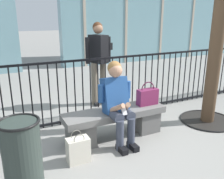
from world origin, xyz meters
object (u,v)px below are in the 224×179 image
object	(u,v)px
handbag_on_bench	(147,96)
bystander_at_railing	(98,58)
trash_can	(22,155)
seated_person_with_phone	(117,100)
stone_bench	(115,121)
shopping_bag	(78,150)

from	to	relation	value
handbag_on_bench	bystander_at_railing	bearing A→B (deg)	97.59
bystander_at_railing	trash_can	xyz separation A→B (m)	(-1.80, -2.13, -0.58)
handbag_on_bench	trash_can	xyz separation A→B (m)	(-2.00, -0.63, -0.17)
seated_person_with_phone	trash_can	distance (m)	1.50
stone_bench	bystander_at_railing	size ratio (longest dim) A/B	0.94
stone_bench	handbag_on_bench	xyz separation A→B (m)	(0.58, -0.01, 0.32)
bystander_at_railing	seated_person_with_phone	bearing A→B (deg)	-103.99
seated_person_with_phone	bystander_at_railing	size ratio (longest dim) A/B	0.71
bystander_at_railing	trash_can	bearing A→B (deg)	-130.13
bystander_at_railing	trash_can	size ratio (longest dim) A/B	2.10
handbag_on_bench	seated_person_with_phone	bearing A→B (deg)	-168.91
stone_bench	shopping_bag	xyz separation A→B (m)	(-0.73, -0.39, -0.10)
seated_person_with_phone	bystander_at_railing	world-z (taller)	bystander_at_railing
handbag_on_bench	bystander_at_railing	xyz separation A→B (m)	(-0.20, 1.50, 0.41)
shopping_bag	bystander_at_railing	bearing A→B (deg)	59.58
stone_bench	shopping_bag	distance (m)	0.84
seated_person_with_phone	shopping_bag	distance (m)	0.89
seated_person_with_phone	bystander_at_railing	xyz separation A→B (m)	(0.40, 1.62, 0.35)
stone_bench	trash_can	distance (m)	1.56
seated_person_with_phone	shopping_bag	size ratio (longest dim) A/B	2.87
stone_bench	handbag_on_bench	size ratio (longest dim) A/B	4.22
seated_person_with_phone	bystander_at_railing	distance (m)	1.71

